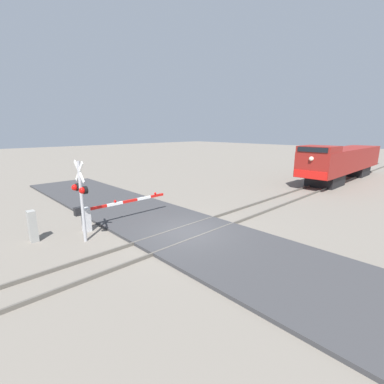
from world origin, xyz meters
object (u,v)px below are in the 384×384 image
(crossing_signal, at_px, (81,193))
(utility_cabinet, at_px, (33,226))
(locomotive, at_px, (342,161))
(crossing_gate, at_px, (98,213))

(crossing_signal, xyz_separation_m, utility_cabinet, (-1.60, -1.67, -1.53))
(locomotive, xyz_separation_m, crossing_signal, (-2.63, -25.00, 0.32))
(locomotive, bearing_deg, crossing_signal, -96.00)
(locomotive, xyz_separation_m, utility_cabinet, (-4.22, -26.67, -1.21))
(crossing_gate, distance_m, utility_cabinet, 2.90)
(crossing_signal, height_order, utility_cabinet, crossing_signal)
(crossing_signal, relative_size, utility_cabinet, 2.55)
(crossing_gate, xyz_separation_m, utility_cabinet, (-0.43, -2.87, -0.10))
(locomotive, distance_m, crossing_signal, 25.14)
(crossing_gate, height_order, utility_cabinet, utility_cabinet)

